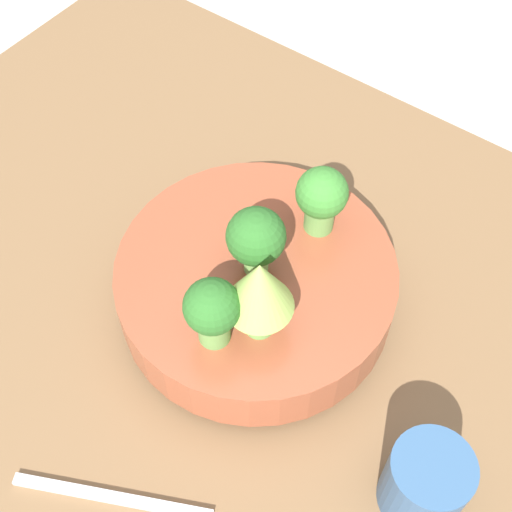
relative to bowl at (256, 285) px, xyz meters
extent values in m
plane|color=#ADA89E|center=(0.04, -0.04, -0.07)|extent=(6.00, 6.00, 0.00)
cube|color=brown|center=(0.04, -0.04, -0.06)|extent=(1.11, 0.79, 0.03)
cylinder|color=brown|center=(0.00, 0.00, -0.03)|extent=(0.12, 0.12, 0.01)
cylinder|color=brown|center=(0.00, 0.00, 0.00)|extent=(0.27, 0.27, 0.06)
cylinder|color=#7AB256|center=(0.00, 0.00, 0.05)|extent=(0.02, 0.02, 0.03)
sphere|color=#286023|center=(0.00, 0.00, 0.08)|extent=(0.06, 0.06, 0.06)
cylinder|color=#6BA34C|center=(0.04, -0.05, 0.05)|extent=(0.03, 0.03, 0.04)
cone|color=#93B751|center=(0.04, -0.05, 0.10)|extent=(0.06, 0.06, 0.06)
cylinder|color=#609347|center=(0.02, 0.08, 0.05)|extent=(0.03, 0.03, 0.03)
sphere|color=#387A2D|center=(0.02, 0.08, 0.08)|extent=(0.05, 0.05, 0.05)
cylinder|color=#609347|center=(0.01, -0.08, 0.05)|extent=(0.03, 0.03, 0.03)
sphere|color=#286023|center=(0.01, -0.08, 0.08)|extent=(0.05, 0.05, 0.05)
cylinder|color=#33567F|center=(0.23, -0.07, 0.00)|extent=(0.07, 0.07, 0.08)
cube|color=silver|center=(0.01, -0.23, -0.04)|extent=(0.17, 0.09, 0.01)
camera|label=1|loc=(0.23, -0.31, 0.59)|focal=50.00mm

